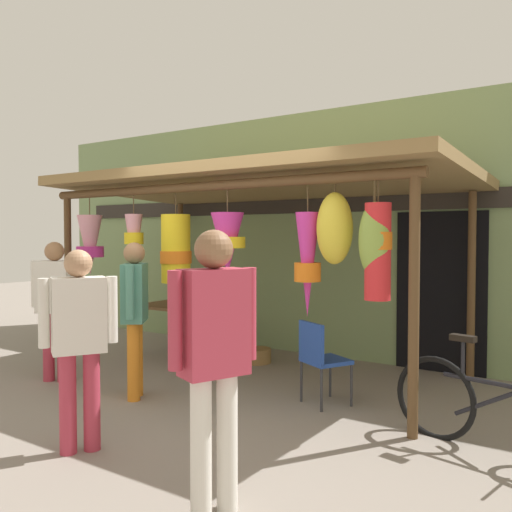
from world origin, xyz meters
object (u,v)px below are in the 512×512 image
flower_heap_on_table (195,302)px  customer_foreground (79,333)px  shopper_by_bananas (135,307)px  parked_bicycle (498,410)px  wicker_basket_by_table (257,356)px  folding_chair (320,355)px  passerby_at_right (214,346)px  vendor_in_orange (55,299)px  display_table (189,310)px

flower_heap_on_table → customer_foreground: (1.45, -3.11, 0.17)m
shopper_by_bananas → parked_bicycle: bearing=8.6°
wicker_basket_by_table → parked_bicycle: bearing=-24.9°
folding_chair → passerby_at_right: (0.43, -2.26, 0.53)m
vendor_in_orange → passerby_at_right: passerby_at_right is taller
vendor_in_orange → customer_foreground: size_ratio=1.02×
folding_chair → parked_bicycle: bearing=-11.1°
flower_heap_on_table → passerby_at_right: bearing=-48.4°
parked_bicycle → passerby_at_right: (-1.27, -1.92, 0.68)m
folding_chair → parked_bicycle: parked_bicycle is taller
display_table → customer_foreground: (1.56, -3.11, 0.29)m
flower_heap_on_table → shopper_by_bananas: (0.77, -1.88, 0.20)m
wicker_basket_by_table → shopper_by_bananas: bearing=-95.2°
passerby_at_right → display_table: bearing=132.7°
folding_chair → customer_foreground: size_ratio=0.53×
wicker_basket_by_table → passerby_at_right: 4.05m
display_table → parked_bicycle: (4.30, -1.35, -0.30)m
flower_heap_on_table → wicker_basket_by_table: bearing=8.5°
display_table → vendor_in_orange: 1.98m
parked_bicycle → shopper_by_bananas: size_ratio=1.06×
display_table → flower_heap_on_table: (0.11, 0.00, 0.12)m
display_table → flower_heap_on_table: flower_heap_on_table is taller
customer_foreground → passerby_at_right: size_ratio=0.92×
flower_heap_on_table → shopper_by_bananas: 2.04m
wicker_basket_by_table → customer_foreground: bearing=-81.3°
display_table → passerby_at_right: bearing=-47.3°
flower_heap_on_table → folding_chair: (2.48, -1.02, -0.26)m
vendor_in_orange → customer_foreground: vendor_in_orange is taller
folding_chair → shopper_by_bananas: (-1.72, -0.85, 0.46)m
display_table → shopper_by_bananas: shopper_by_bananas is taller
parked_bicycle → customer_foreground: customer_foreground is taller
flower_heap_on_table → folding_chair: 2.70m
customer_foreground → passerby_at_right: passerby_at_right is taller
flower_heap_on_table → parked_bicycle: (4.19, -1.36, -0.42)m
customer_foreground → shopper_by_bananas: shopper_by_bananas is taller
flower_heap_on_table → vendor_in_orange: size_ratio=0.46×
parked_bicycle → passerby_at_right: 2.40m
wicker_basket_by_table → vendor_in_orange: vendor_in_orange is taller
display_table → flower_heap_on_table: size_ratio=1.98×
vendor_in_orange → shopper_by_bananas: shopper_by_bananas is taller
display_table → vendor_in_orange: (-0.37, -1.92, 0.32)m
parked_bicycle → wicker_basket_by_table: bearing=155.1°
passerby_at_right → flower_heap_on_table: bearing=131.6°
display_table → flower_heap_on_table: 0.17m
shopper_by_bananas → passerby_at_right: (2.15, -1.40, 0.07)m
flower_heap_on_table → passerby_at_right: passerby_at_right is taller
folding_chair → parked_bicycle: (1.70, -0.33, -0.16)m
parked_bicycle → shopper_by_bananas: bearing=-171.4°
folding_chair → wicker_basket_by_table: 1.97m
flower_heap_on_table → parked_bicycle: size_ratio=0.44×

